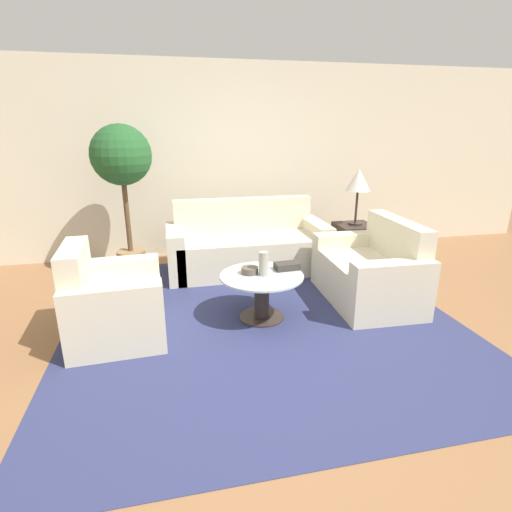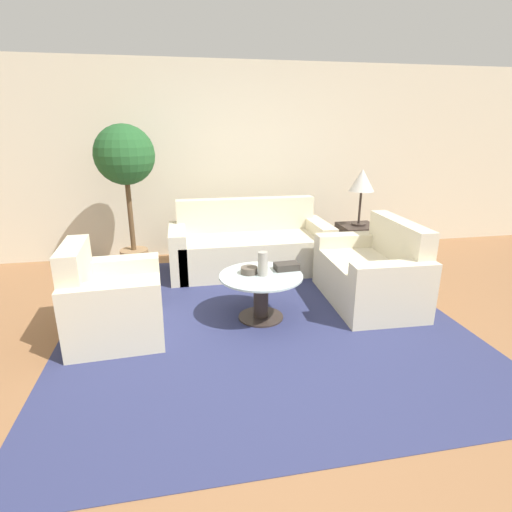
% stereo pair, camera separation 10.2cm
% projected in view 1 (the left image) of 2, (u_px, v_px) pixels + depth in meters
% --- Properties ---
extents(ground_plane, '(14.00, 14.00, 0.00)m').
position_uv_depth(ground_plane, '(268.00, 354.00, 3.25)').
color(ground_plane, '#8E603D').
extents(wall_back, '(10.00, 0.06, 2.60)m').
position_uv_depth(wall_back, '(218.00, 162.00, 5.54)').
color(wall_back, beige).
rests_on(wall_back, ground_plane).
extents(rug, '(3.61, 3.66, 0.01)m').
position_uv_depth(rug, '(262.00, 317.00, 3.86)').
color(rug, navy).
rests_on(rug, ground_plane).
extents(sofa_main, '(1.99, 0.84, 0.88)m').
position_uv_depth(sofa_main, '(247.00, 247.00, 5.11)').
color(sofa_main, beige).
rests_on(sofa_main, ground_plane).
extents(armchair, '(0.82, 0.92, 0.84)m').
position_uv_depth(armchair, '(110.00, 306.00, 3.44)').
color(armchair, beige).
rests_on(armchair, ground_plane).
extents(loveseat, '(0.83, 1.27, 0.86)m').
position_uv_depth(loveseat, '(373.00, 274.00, 4.19)').
color(loveseat, beige).
rests_on(loveseat, ground_plane).
extents(coffee_table, '(0.79, 0.79, 0.44)m').
position_uv_depth(coffee_table, '(262.00, 290.00, 3.78)').
color(coffee_table, '#332823').
rests_on(coffee_table, ground_plane).
extents(side_table, '(0.47, 0.47, 0.55)m').
position_uv_depth(side_table, '(353.00, 244.00, 5.29)').
color(side_table, '#332823').
rests_on(side_table, ground_plane).
extents(table_lamp, '(0.31, 0.31, 0.71)m').
position_uv_depth(table_lamp, '(358.00, 181.00, 5.03)').
color(table_lamp, '#332823').
rests_on(table_lamp, side_table).
extents(potted_plant, '(0.69, 0.69, 1.80)m').
position_uv_depth(potted_plant, '(122.00, 167.00, 4.61)').
color(potted_plant, '#93704C').
rests_on(potted_plant, ground_plane).
extents(vase, '(0.09, 0.09, 0.23)m').
position_uv_depth(vase, '(264.00, 264.00, 3.68)').
color(vase, '#9E998E').
rests_on(vase, coffee_table).
extents(bowl, '(0.16, 0.16, 0.06)m').
position_uv_depth(bowl, '(250.00, 270.00, 3.75)').
color(bowl, brown).
rests_on(bowl, coffee_table).
extents(book_stack, '(0.24, 0.16, 0.07)m').
position_uv_depth(book_stack, '(287.00, 266.00, 3.86)').
color(book_stack, '#38332D').
rests_on(book_stack, coffee_table).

